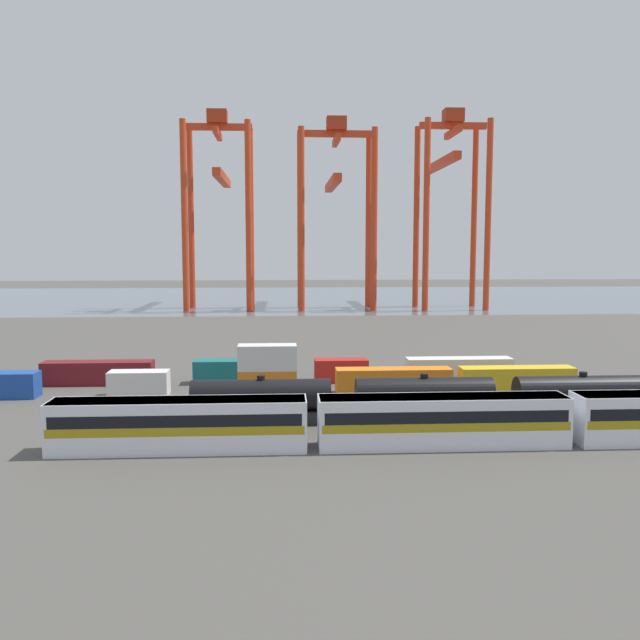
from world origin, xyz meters
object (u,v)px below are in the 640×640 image
object	(u,v)px
shipping_container_5	(517,379)
gantry_crane_west	(219,193)
shipping_container_0	(7,385)
passenger_train	(443,419)
freight_tank_row	(424,399)
shipping_container_9	(459,369)
shipping_container_6	(98,373)
shipping_container_7	(221,372)
gantry_crane_east	(449,189)
gantry_crane_central	(335,196)

from	to	relation	value
shipping_container_5	gantry_crane_west	bearing A→B (deg)	111.88
shipping_container_0	gantry_crane_west	distance (m)	104.47
passenger_train	freight_tank_row	bearing A→B (deg)	88.49
shipping_container_0	shipping_container_9	world-z (taller)	same
shipping_container_0	shipping_container_5	world-z (taller)	same
shipping_container_0	shipping_container_6	xyz separation A→B (m)	(7.40, 6.19, 0.00)
freight_tank_row	shipping_container_0	world-z (taller)	freight_tank_row
shipping_container_6	shipping_container_9	size ratio (longest dim) A/B	1.00
freight_tank_row	passenger_train	bearing A→B (deg)	-91.51
shipping_container_7	gantry_crane_east	distance (m)	109.92
shipping_container_9	gantry_crane_west	xyz separation A→B (m)	(-35.62, 93.82, 27.48)
shipping_container_5	shipping_container_9	xyz separation A→B (m)	(-4.55, 6.19, 0.00)
shipping_container_0	shipping_container_7	xyz separation A→B (m)	(20.98, 6.19, 0.00)
freight_tank_row	gantry_crane_west	xyz separation A→B (m)	(-27.79, 111.35, 26.84)
shipping_container_5	shipping_container_9	distance (m)	7.68
gantry_crane_east	shipping_container_5	bearing A→B (deg)	-99.95
freight_tank_row	shipping_container_0	bearing A→B (deg)	164.30
shipping_container_9	shipping_container_5	bearing A→B (deg)	-53.68
passenger_train	shipping_container_6	bearing A→B (deg)	142.37
shipping_container_0	shipping_container_9	xyz separation A→B (m)	(48.16, 6.19, 0.00)
shipping_container_9	gantry_crane_west	world-z (taller)	gantry_crane_west
shipping_container_6	shipping_container_7	world-z (taller)	same
shipping_container_6	passenger_train	bearing A→B (deg)	-37.63
shipping_container_9	gantry_crane_east	size ratio (longest dim) A/B	0.25
shipping_container_5	shipping_container_7	world-z (taller)	same
shipping_container_5	shipping_container_6	size ratio (longest dim) A/B	1.00
passenger_train	shipping_container_9	xyz separation A→B (m)	(8.03, 25.23, -0.84)
passenger_train	gantry_crane_central	xyz separation A→B (m)	(1.28, 119.12, 25.95)
shipping_container_0	gantry_crane_west	world-z (taller)	gantry_crane_west
shipping_container_7	shipping_container_9	world-z (taller)	same
gantry_crane_west	gantry_crane_east	distance (m)	57.75
shipping_container_9	gantry_crane_west	size ratio (longest dim) A/B	0.25
shipping_container_7	shipping_container_9	size ratio (longest dim) A/B	0.50
shipping_container_7	gantry_crane_central	size ratio (longest dim) A/B	0.13
shipping_container_6	shipping_container_7	bearing A→B (deg)	0.00
shipping_container_6	gantry_crane_east	xyz separation A→B (m)	(62.88, 93.94, 28.76)
gantry_crane_west	shipping_container_9	bearing A→B (deg)	-69.21
shipping_container_6	gantry_crane_west	distance (m)	97.90
shipping_container_6	shipping_container_7	xyz separation A→B (m)	(13.59, 0.00, 0.00)
shipping_container_0	gantry_crane_east	distance (m)	125.67
passenger_train	shipping_container_7	bearing A→B (deg)	127.18
freight_tank_row	shipping_container_9	distance (m)	19.21
gantry_crane_west	shipping_container_0	bearing A→B (deg)	-97.14
gantry_crane_central	shipping_container_0	bearing A→B (deg)	-112.48
freight_tank_row	gantry_crane_central	xyz separation A→B (m)	(1.08, 111.41, 26.15)
freight_tank_row	shipping_container_5	distance (m)	16.80
shipping_container_9	gantry_crane_central	size ratio (longest dim) A/B	0.26
shipping_container_9	passenger_train	bearing A→B (deg)	-107.66
passenger_train	gantry_crane_central	world-z (taller)	gantry_crane_central
shipping_container_7	shipping_container_0	bearing A→B (deg)	-163.56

